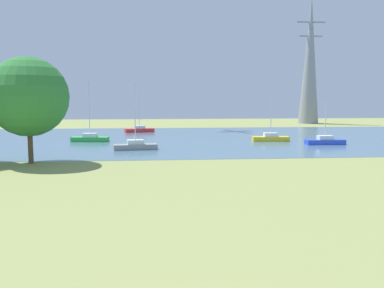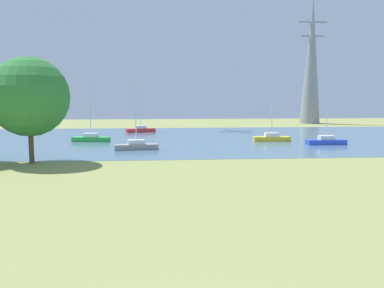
{
  "view_description": "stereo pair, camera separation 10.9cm",
  "coord_description": "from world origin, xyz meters",
  "views": [
    {
      "loc": [
        -1.19,
        -8.13,
        5.87
      ],
      "look_at": [
        1.12,
        17.35,
        2.95
      ],
      "focal_mm": 38.61,
      "sensor_mm": 36.0,
      "label": 1
    },
    {
      "loc": [
        -1.08,
        -8.14,
        5.87
      ],
      "look_at": [
        1.12,
        17.35,
        2.95
      ],
      "focal_mm": 38.61,
      "sensor_mm": 36.0,
      "label": 2
    }
  ],
  "objects": [
    {
      "name": "sailboat_red",
      "position": [
        -3.76,
        61.14,
        0.47
      ],
      "size": [
        5.03,
        2.74,
        7.71
      ],
      "color": "red",
      "rests_on": "water_surface"
    },
    {
      "name": "sailboat_green",
      "position": [
        -9.72,
        47.0,
        0.47
      ],
      "size": [
        4.95,
        2.09,
        7.89
      ],
      "color": "green",
      "rests_on": "water_surface"
    },
    {
      "name": "electricity_pylon",
      "position": [
        33.0,
        81.36,
        13.81
      ],
      "size": [
        6.4,
        4.4,
        27.58
      ],
      "color": "gray",
      "rests_on": "ground"
    },
    {
      "name": "water_surface",
      "position": [
        0.0,
        50.0,
        0.01
      ],
      "size": [
        140.0,
        40.0,
        0.02
      ],
      "primitive_type": "cube",
      "color": "slate",
      "rests_on": "ground"
    },
    {
      "name": "tree_east_far",
      "position": [
        -12.18,
        29.27,
        5.89
      ],
      "size": [
        6.99,
        6.99,
        9.39
      ],
      "color": "brown",
      "rests_on": "ground"
    },
    {
      "name": "sailboat_yellow",
      "position": [
        14.19,
        45.41,
        0.45
      ],
      "size": [
        4.9,
        1.84,
        5.47
      ],
      "color": "yellow",
      "rests_on": "water_surface"
    },
    {
      "name": "sailboat_gray",
      "position": [
        -3.36,
        37.99,
        0.47
      ],
      "size": [
        4.96,
        2.12,
        7.62
      ],
      "color": "gray",
      "rests_on": "water_surface"
    },
    {
      "name": "ground_plane",
      "position": [
        0.0,
        22.0,
        0.0
      ],
      "size": [
        160.0,
        160.0,
        0.0
      ],
      "primitive_type": "plane",
      "color": "#8C9351"
    },
    {
      "name": "sailboat_blue",
      "position": [
        19.83,
        40.98,
        0.44
      ],
      "size": [
        4.81,
        1.52,
        5.23
      ],
      "color": "blue",
      "rests_on": "water_surface"
    }
  ]
}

